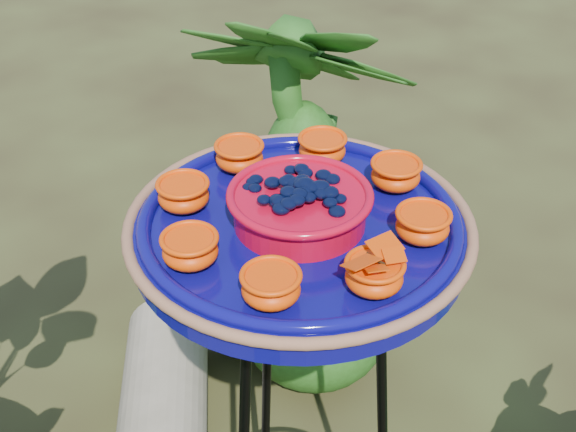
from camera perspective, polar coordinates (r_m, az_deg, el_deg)
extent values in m
torus|color=black|center=(1.23, 0.81, -2.64)|extent=(0.38, 0.38, 0.02)
cylinder|color=black|center=(1.68, -1.55, -12.78)|extent=(0.06, 0.09, 0.98)
cylinder|color=#0A0863|center=(1.21, 0.82, -1.30)|extent=(0.66, 0.66, 0.04)
torus|color=#996845|center=(1.20, 0.83, -0.53)|extent=(0.53, 0.53, 0.02)
torus|color=#0A0863|center=(1.19, 0.83, -0.35)|extent=(0.48, 0.48, 0.02)
cylinder|color=red|center=(1.18, 0.84, 0.53)|extent=(0.26, 0.26, 0.05)
torus|color=red|center=(1.17, 0.85, 1.52)|extent=(0.22, 0.22, 0.01)
ellipsoid|color=black|center=(1.16, 0.86, 1.79)|extent=(0.17, 0.17, 0.04)
ellipsoid|color=#FF4B02|center=(1.27, 7.66, 2.82)|extent=(0.08, 0.08, 0.04)
cylinder|color=#EC4904|center=(1.26, 7.73, 3.56)|extent=(0.07, 0.07, 0.01)
ellipsoid|color=#FF4B02|center=(1.33, 2.45, 4.67)|extent=(0.08, 0.08, 0.04)
cylinder|color=#EC4904|center=(1.32, 2.47, 5.40)|extent=(0.07, 0.07, 0.01)
ellipsoid|color=#FF4B02|center=(1.31, -3.47, 4.14)|extent=(0.08, 0.08, 0.04)
cylinder|color=#EC4904|center=(1.30, -3.50, 4.88)|extent=(0.07, 0.07, 0.01)
ellipsoid|color=#FF4B02|center=(1.23, -7.44, 1.38)|extent=(0.08, 0.08, 0.04)
cylinder|color=#EC4904|center=(1.21, -7.51, 2.15)|extent=(0.07, 0.07, 0.01)
ellipsoid|color=#FF4B02|center=(1.11, -6.97, -2.53)|extent=(0.08, 0.08, 0.04)
cylinder|color=#EC4904|center=(1.10, -7.04, -1.73)|extent=(0.07, 0.07, 0.01)
ellipsoid|color=#FF4B02|center=(1.04, -1.21, -5.22)|extent=(0.08, 0.08, 0.04)
cylinder|color=#EC4904|center=(1.03, -1.23, -4.40)|extent=(0.07, 0.07, 0.01)
ellipsoid|color=#FF4B02|center=(1.07, 6.14, -4.37)|extent=(0.08, 0.08, 0.04)
cylinder|color=#EC4904|center=(1.06, 6.21, -3.55)|extent=(0.07, 0.07, 0.01)
ellipsoid|color=#FF4B02|center=(1.17, 9.54, -0.79)|extent=(0.08, 0.08, 0.04)
cylinder|color=#EC4904|center=(1.16, 9.63, 0.00)|extent=(0.07, 0.07, 0.01)
cylinder|color=black|center=(1.05, 6.25, -3.08)|extent=(0.01, 0.03, 0.00)
cube|color=#F24404|center=(1.03, 5.22, -3.30)|extent=(0.05, 0.04, 0.01)
cube|color=#F24404|center=(1.06, 6.91, -2.09)|extent=(0.05, 0.04, 0.01)
cylinder|color=tan|center=(2.16, -8.89, -13.99)|extent=(0.63, 0.66, 0.23)
imported|color=#234F15|center=(2.21, 1.08, 2.34)|extent=(0.82, 0.82, 1.07)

